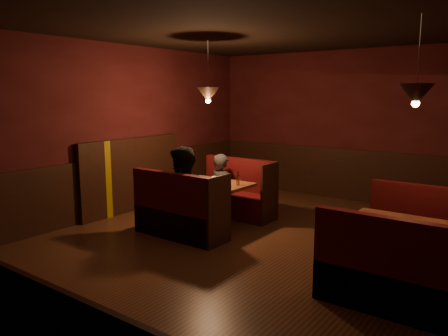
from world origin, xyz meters
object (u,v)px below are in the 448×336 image
Objects in this scene: second_table at (406,239)px; diner_a at (222,175)px; main_table at (209,192)px; main_bench_far at (237,198)px; main_bench_near at (179,217)px; second_bench_near at (388,280)px; diner_b at (183,181)px; second_bench_far at (423,240)px.

diner_a is at bearing 162.43° from second_table.
main_bench_far is (0.02, 0.74, -0.23)m from main_table.
main_bench_near is 3.11m from second_bench_near.
main_table is 0.74m from diner_b.
second_bench_near is at bearing -8.20° from main_bench_near.
second_bench_near is (3.08, -0.44, -0.01)m from main_bench_near.
main_bench_far is 1.18× the size of second_table.
diner_b is (-3.00, -0.22, 0.33)m from second_table.
second_bench_near is 3.12m from diner_b.
second_bench_far reaches higher than main_table.
main_table is 3.11m from second_bench_far.
main_bench_near is 1.07× the size of second_bench_far.
diner_a reaches higher than main_bench_far.
main_table is 1.07× the size of second_table.
second_bench_near is at bearing -20.91° from main_table.
diner_b is at bearing -162.73° from second_bench_far.
main_table is at bearing -175.04° from second_bench_far.
main_bench_near reaches higher than second_table.
main_bench_near is 3.07m from second_table.
diner_a is (-3.27, 1.75, 0.40)m from second_bench_near.
main_bench_far is at bearing 171.33° from second_bench_far.
second_table is at bearing -8.47° from main_table.
diner_b is at bearing -88.18° from main_bench_far.
main_bench_far is 0.47m from diner_a.
main_bench_near is at bearing -90.00° from main_bench_far.
main_table is at bearing 91.17° from main_bench_near.
second_bench_far is 0.80× the size of diner_b.
main_table is 0.78× the size of diner_b.
second_bench_far reaches higher than second_table.
main_bench_far is 3.62m from second_bench_near.
main_bench_far is 1.00× the size of main_bench_near.
main_bench_near is at bearing -88.83° from main_table.
diner_a is at bearing 118.88° from diner_b.
main_bench_near is 1.01× the size of diner_a.
main_table is 0.91× the size of main_bench_near.
main_bench_near is at bearing -174.73° from second_table.
second_table is 0.90× the size of second_bench_far.
main_bench_far is 1.07× the size of second_bench_far.
second_table is (3.05, -1.19, 0.20)m from main_bench_far.
second_bench_far is at bearing 35.41° from diner_b.
main_table is 0.77m from main_bench_far.
diner_b is (-3.03, 0.51, 0.53)m from second_bench_near.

